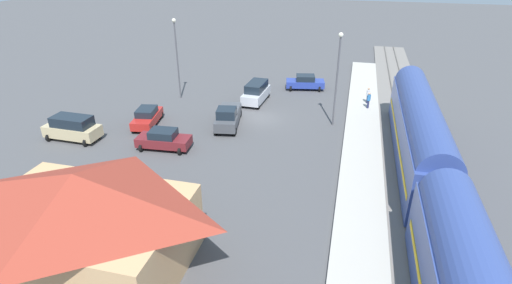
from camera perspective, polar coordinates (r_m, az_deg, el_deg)
ground_plane at (r=39.74m, az=0.58°, el=3.48°), size 200.00×200.00×0.00m
railway_track at (r=39.15m, az=20.93°, el=1.42°), size 4.80×70.00×0.30m
platform at (r=38.78m, az=15.11°, el=2.15°), size 3.20×46.00×0.30m
passenger_train at (r=24.51m, az=24.92°, el=-7.44°), size 2.93×39.23×4.98m
station_building at (r=22.33m, az=-23.75°, el=-10.29°), size 11.01×7.82×5.74m
pedestrian_on_platform at (r=42.72m, az=15.96°, el=5.96°), size 0.36×0.36×1.71m
pedestrian_waiting_far at (r=44.19m, az=15.88°, el=6.64°), size 0.36×0.36×1.71m
sedan_blue at (r=48.15m, az=7.11°, el=8.56°), size 4.76×2.88×1.74m
sedan_maroon at (r=34.20m, az=-13.19°, el=0.37°), size 4.62×2.52×1.74m
pickup_charcoal at (r=37.64m, az=-4.05°, el=3.75°), size 2.85×5.66×2.14m
sedan_red at (r=39.17m, az=-15.44°, el=3.52°), size 2.61×4.76×1.74m
suv_silver at (r=43.61m, az=0.03°, el=7.23°), size 2.24×5.01×2.22m
suv_tan at (r=38.38m, az=-24.99°, el=1.88°), size 4.95×2.49×2.22m
light_pole_near_platform at (r=37.05m, az=11.71°, el=10.14°), size 0.44×0.44×8.79m
light_pole_lot_center at (r=44.49m, az=-11.40°, el=12.85°), size 0.44×0.44×8.77m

